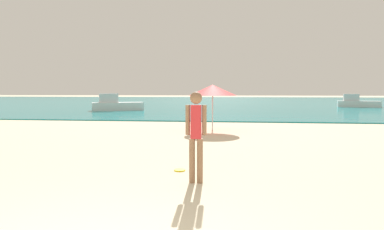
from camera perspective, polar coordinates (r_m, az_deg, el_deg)
water at (r=46.60m, az=4.74°, el=2.47°), size 160.00×60.00×0.06m
person_standing at (r=5.66m, az=0.74°, el=-3.03°), size 0.38×0.22×1.67m
frisbee at (r=6.70m, az=-2.27°, el=-10.03°), size 0.23×0.23×0.03m
boat_near at (r=26.26m, az=-13.76°, el=1.88°), size 4.23×2.93×1.38m
boat_far at (r=34.55m, az=27.95°, el=2.03°), size 3.93×2.07×1.28m
beach_umbrella at (r=13.13m, az=3.79°, el=4.56°), size 2.02×2.02×1.93m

